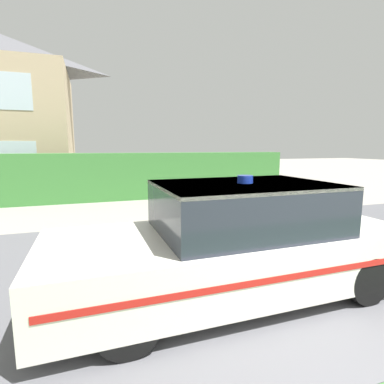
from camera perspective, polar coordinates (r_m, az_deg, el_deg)
road_strip at (r=5.23m, az=6.57°, el=-12.60°), size 28.00×5.70×0.01m
garden_hedge at (r=11.16m, az=-10.20°, el=3.02°), size 11.65×0.71×1.68m
police_car at (r=3.92m, az=8.23°, el=-9.47°), size 4.59×1.78×1.53m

